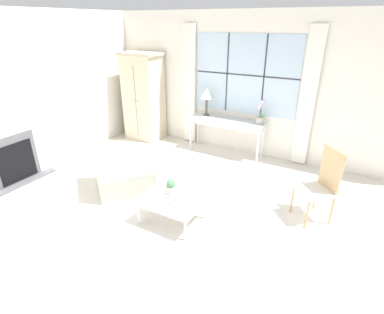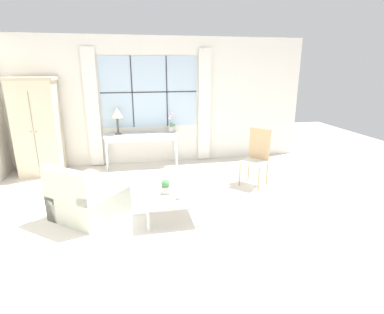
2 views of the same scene
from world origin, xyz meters
TOP-DOWN VIEW (x-y plane):
  - ground_plane at (0.00, 0.00)m, footprint 14.00×14.00m
  - wall_back_windowed at (0.00, 3.02)m, footprint 7.20×0.14m
  - wall_left at (-3.03, 0.60)m, footprint 0.06×7.20m
  - fireplace at (-2.91, -0.25)m, footprint 0.34×1.39m
  - armoire at (-2.30, 2.65)m, footprint 0.90×0.65m
  - console_table at (-0.24, 2.73)m, footprint 1.59×0.42m
  - table_lamp at (-0.73, 2.77)m, footprint 0.25×0.25m
  - potted_orchid at (0.43, 2.79)m, footprint 0.17×0.13m
  - armchair_upholstered at (-1.13, 0.48)m, footprint 1.22×1.22m
  - side_chair_wooden at (1.85, 1.23)m, footprint 0.62×0.62m
  - coffee_table at (0.10, 0.13)m, footprint 0.85×0.65m
  - potted_plant_small at (0.01, 0.24)m, footprint 0.13×0.13m
  - pillar_candle at (0.19, 0.01)m, footprint 0.12×0.12m

SIDE VIEW (x-z plane):
  - ground_plane at x=0.00m, z-range 0.00..0.00m
  - armchair_upholstered at x=-1.13m, z-range -0.15..0.67m
  - coffee_table at x=0.10m, z-range 0.14..0.51m
  - pillar_candle at x=0.19m, z-range 0.36..0.51m
  - potted_plant_small at x=0.01m, z-range 0.37..0.59m
  - side_chair_wooden at x=1.85m, z-range 0.06..1.12m
  - console_table at x=-0.24m, z-range 0.29..1.03m
  - fireplace at x=-2.91m, z-range -0.35..1.81m
  - potted_orchid at x=0.43m, z-range 0.68..1.15m
  - armoire at x=-2.30m, z-range 0.01..1.98m
  - table_lamp at x=-0.73m, z-range 0.90..1.48m
  - wall_back_windowed at x=0.00m, z-range 0.00..2.80m
  - wall_left at x=-3.03m, z-range 0.00..2.80m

